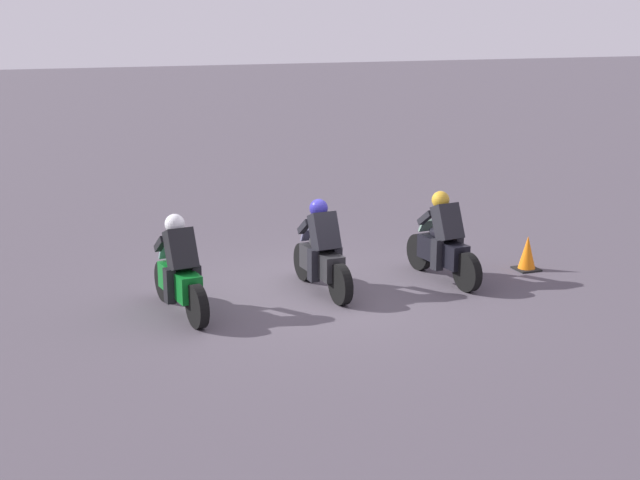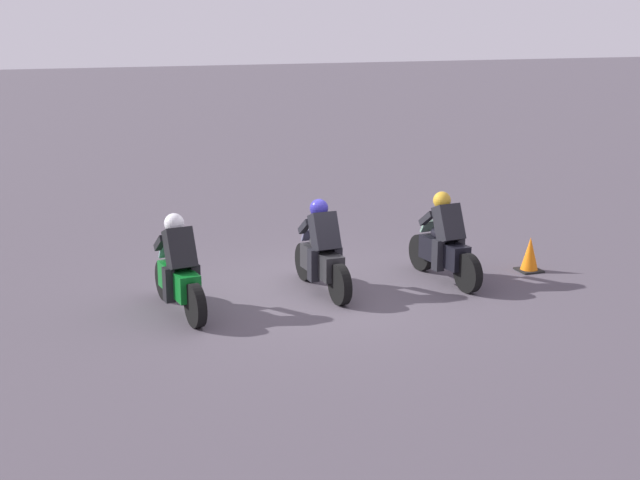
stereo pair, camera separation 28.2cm
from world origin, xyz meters
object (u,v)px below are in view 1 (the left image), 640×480
at_px(rider_lane_c, 180,274).
at_px(rider_lane_b, 322,254).
at_px(rider_lane_a, 443,244).
at_px(traffic_cone, 527,254).

bearing_deg(rider_lane_c, rider_lane_b, -91.75).
height_order(rider_lane_a, traffic_cone, rider_lane_a).
relative_size(rider_lane_a, traffic_cone, 3.35).
xyz_separation_m(rider_lane_b, traffic_cone, (-0.08, -3.81, -0.34)).
height_order(rider_lane_b, traffic_cone, rider_lane_b).
distance_m(rider_lane_a, rider_lane_c, 4.50).
distance_m(rider_lane_a, traffic_cone, 1.71).
bearing_deg(rider_lane_c, rider_lane_a, -96.11).
distance_m(rider_lane_b, rider_lane_c, 2.37).
bearing_deg(rider_lane_b, rider_lane_c, 92.46).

